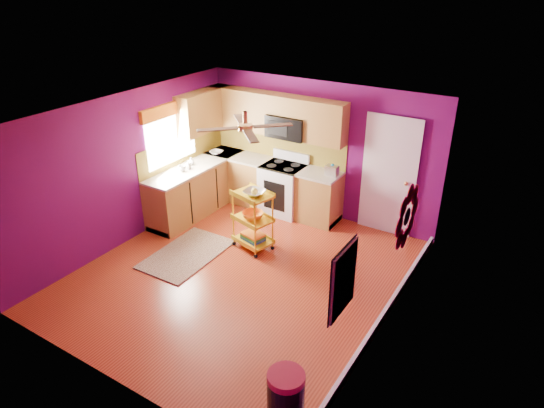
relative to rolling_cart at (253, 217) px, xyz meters
The scene contains 18 objects.
ground 0.98m from the rolling_cart, 69.45° to the right, with size 5.00×5.00×0.00m, color maroon.
room_envelope 1.34m from the rolling_cart, 67.67° to the right, with size 4.54×5.04×2.52m.
lower_cabinets 1.51m from the rolling_cart, 134.96° to the left, with size 2.81×2.31×0.94m.
electric_range 1.45m from the rolling_cart, 100.70° to the left, with size 0.76×0.66×1.13m.
upper_cabinetry 2.11m from the rolling_cart, 124.05° to the left, with size 2.80×2.30×1.26m.
left_window 2.28m from the rolling_cart, behind, with size 0.08×1.35×1.08m.
panel_door 2.41m from the rolling_cart, 46.45° to the left, with size 0.95×0.11×2.15m.
right_wall_art 2.87m from the rolling_cart, 23.47° to the right, with size 0.04×2.74×1.04m.
ceiling_fan 1.83m from the rolling_cart, 62.92° to the right, with size 1.01×1.01×0.26m.
shag_rug 1.24m from the rolling_cart, 136.31° to the right, with size 0.93×1.51×0.02m, color black.
rolling_cart is the anchor object (origin of this frame).
trash_can 3.56m from the rolling_cart, 50.87° to the right, with size 0.47×0.47×0.72m.
teal_kettle 1.70m from the rolling_cart, 65.49° to the left, with size 0.18×0.18×0.21m.
toaster 1.69m from the rolling_cart, 65.18° to the left, with size 0.22×0.15×0.18m, color beige.
soap_bottle_a 1.75m from the rolling_cart, 167.50° to the left, with size 0.08×0.08×0.17m, color #EA3F72.
soap_bottle_b 1.87m from the rolling_cart, 162.70° to the left, with size 0.12×0.12×0.15m, color white.
counter_dish 2.16m from the rolling_cart, 143.50° to the left, with size 0.24×0.24×0.06m, color white.
counter_cup 1.73m from the rolling_cart, behind, with size 0.14×0.14×0.11m, color white.
Camera 1 is at (3.67, -5.01, 4.25)m, focal length 32.00 mm.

